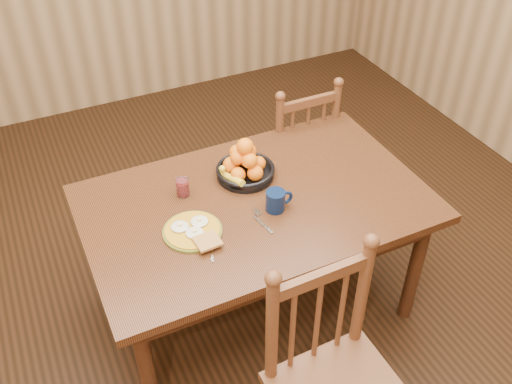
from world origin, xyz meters
name	(u,v)px	position (x,y,z in m)	size (l,w,h in m)	color
room	(256,86)	(0.00, 0.00, 1.35)	(4.52, 5.02, 2.72)	black
dining_table	(256,214)	(0.00, 0.00, 0.67)	(1.60, 1.00, 0.75)	black
chair_far	(293,151)	(0.55, 0.63, 0.47)	(0.44, 0.42, 0.97)	#4F2917
breakfast_plate	(193,231)	(-0.34, -0.08, 0.76)	(0.26, 0.29, 0.04)	#59601E
fork	(261,220)	(-0.04, -0.14, 0.75)	(0.05, 0.18, 0.00)	silver
spoon	(205,245)	(-0.33, -0.18, 0.75)	(0.06, 0.16, 0.01)	silver
coffee_mug	(276,200)	(0.06, -0.10, 0.80)	(0.13, 0.09, 0.10)	#091735
juice_glass	(183,188)	(-0.29, 0.19, 0.79)	(0.06, 0.06, 0.09)	silver
fruit_bowl	(244,165)	(0.03, 0.19, 0.82)	(0.29, 0.29, 0.22)	black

